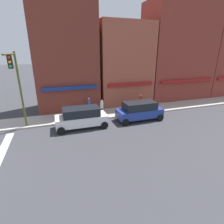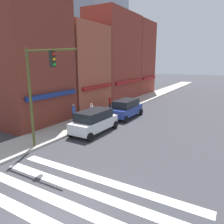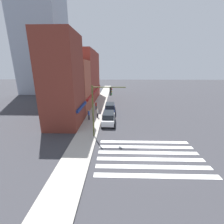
{
  "view_description": "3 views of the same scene",
  "coord_description": "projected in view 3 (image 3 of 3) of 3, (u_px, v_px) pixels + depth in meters",
  "views": [
    {
      "loc": [
        7.02,
        -10.55,
        6.81
      ],
      "look_at": [
        12.2,
        4.7,
        1.2
      ],
      "focal_mm": 28.0,
      "sensor_mm": 36.0,
      "label": 1
    },
    {
      "loc": [
        -5.47,
        -5.6,
        5.97
      ],
      "look_at": [
        12.2,
        4.7,
        1.2
      ],
      "focal_mm": 35.0,
      "sensor_mm": 36.0,
      "label": 2
    },
    {
      "loc": [
        -13.8,
        3.52,
        8.93
      ],
      "look_at": [
        4.26,
        4.0,
        3.5
      ],
      "focal_mm": 24.0,
      "sensor_mm": 36.0,
      "label": 3
    }
  ],
  "objects": [
    {
      "name": "traffic_signal",
      "position": [
        100.0,
        104.0,
        18.59
      ],
      "size": [
        0.32,
        4.13,
        6.82
      ],
      "color": "#474C1E",
      "rests_on": "ground_plane"
    },
    {
      "name": "storefront_row",
      "position": [
        81.0,
        79.0,
        34.23
      ],
      "size": [
        31.12,
        5.3,
        13.64
      ],
      "color": "maroon",
      "rests_on": "ground_plane"
    },
    {
      "name": "pedestrian_white_shirt",
      "position": [
        98.0,
        113.0,
        26.8
      ],
      "size": [
        0.32,
        0.32,
        1.77
      ],
      "rotation": [
        0.0,
        0.0,
        0.42
      ],
      "color": "#23232D",
      "rests_on": "sidewalk_left"
    },
    {
      "name": "pedestrian_red_jacket",
      "position": [
        96.0,
        106.0,
        31.78
      ],
      "size": [
        0.32,
        0.32,
        1.77
      ],
      "rotation": [
        0.0,
        0.0,
        1.6
      ],
      "color": "#23232D",
      "rests_on": "sidewalk_left"
    },
    {
      "name": "suv_blue",
      "position": [
        110.0,
        108.0,
        30.07
      ],
      "size": [
        4.72,
        2.12,
        1.94
      ],
      "rotation": [
        0.0,
        0.0,
        0.01
      ],
      "color": "navy",
      "rests_on": "ground_plane"
    },
    {
      "name": "pedestrian_blue_shirt",
      "position": [
        89.0,
        115.0,
        25.8
      ],
      "size": [
        0.32,
        0.32,
        1.77
      ],
      "rotation": [
        0.0,
        0.0,
        1.56
      ],
      "color": "#23232D",
      "rests_on": "sidewalk_left"
    },
    {
      "name": "tower_distant",
      "position": [
        41.0,
        19.0,
        50.38
      ],
      "size": [
        15.48,
        14.28,
        48.95
      ],
      "color": "#939EAD",
      "rests_on": "ground_plane"
    },
    {
      "name": "suv_white",
      "position": [
        109.0,
        118.0,
        24.32
      ],
      "size": [
        4.73,
        2.12,
        1.94
      ],
      "rotation": [
        0.0,
        0.0,
        -0.01
      ],
      "color": "white",
      "rests_on": "ground_plane"
    },
    {
      "name": "crosswalk_stripes",
      "position": [
        149.0,
        156.0,
        15.69
      ],
      "size": [
        6.66,
        10.8,
        0.01
      ],
      "color": "silver",
      "rests_on": "ground_plane"
    },
    {
      "name": "sidewalk_left",
      "position": [
        78.0,
        154.0,
        15.86
      ],
      "size": [
        120.0,
        3.0,
        0.15
      ],
      "color": "#B2ADA3",
      "rests_on": "ground_plane"
    },
    {
      "name": "ground_plane",
      "position": [
        149.0,
        156.0,
        15.69
      ],
      "size": [
        200.0,
        200.0,
        0.0
      ],
      "primitive_type": "plane",
      "color": "#38383D"
    }
  ]
}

